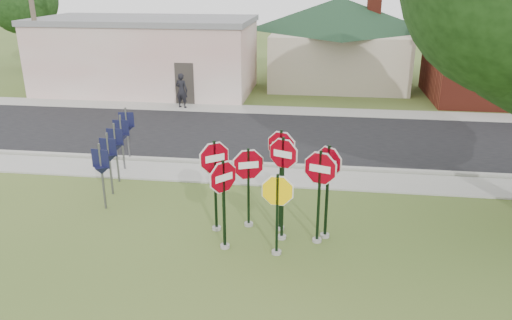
# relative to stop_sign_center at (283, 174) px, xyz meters

# --- Properties ---
(ground) EXTENTS (120.00, 120.00, 0.00)m
(ground) POSITION_rel_stop_sign_center_xyz_m (-0.26, -1.41, -1.81)
(ground) COLOR #3D5720
(ground) RESTS_ON ground
(sidewalk_near) EXTENTS (60.00, 1.60, 0.06)m
(sidewalk_near) POSITION_rel_stop_sign_center_xyz_m (-0.26, 4.09, -1.78)
(sidewalk_near) COLOR gray
(sidewalk_near) RESTS_ON ground
(road) EXTENTS (60.00, 7.00, 0.04)m
(road) POSITION_rel_stop_sign_center_xyz_m (-0.26, 8.59, -1.79)
(road) COLOR black
(road) RESTS_ON ground
(sidewalk_far) EXTENTS (60.00, 1.60, 0.06)m
(sidewalk_far) POSITION_rel_stop_sign_center_xyz_m (-0.26, 12.89, -1.78)
(sidewalk_far) COLOR gray
(sidewalk_far) RESTS_ON ground
(curb) EXTENTS (60.00, 0.20, 0.14)m
(curb) POSITION_rel_stop_sign_center_xyz_m (-0.26, 5.09, -1.74)
(curb) COLOR gray
(curb) RESTS_ON ground
(stop_sign_center) EXTENTS (0.99, 0.42, 2.86)m
(stop_sign_center) POSITION_rel_stop_sign_center_xyz_m (0.00, 0.00, 0.00)
(stop_sign_center) COLOR gray
(stop_sign_center) RESTS_ON ground
(stop_sign_yellow) EXTENTS (1.06, 0.24, 2.21)m
(stop_sign_yellow) POSITION_rel_stop_sign_center_xyz_m (-0.06, -0.78, -0.49)
(stop_sign_yellow) COLOR gray
(stop_sign_yellow) RESTS_ON ground
(stop_sign_left) EXTENTS (0.72, 0.84, 2.45)m
(stop_sign_left) POSITION_rel_stop_sign_center_xyz_m (-1.37, -0.66, -0.29)
(stop_sign_left) COLOR gray
(stop_sign_left) RESTS_ON ground
(stop_sign_right) EXTENTS (1.10, 0.40, 2.59)m
(stop_sign_right) POSITION_rel_stop_sign_center_xyz_m (0.91, -0.04, -0.18)
(stop_sign_right) COLOR gray
(stop_sign_right) RESTS_ON ground
(stop_sign_back_right) EXTENTS (0.99, 0.31, 2.89)m
(stop_sign_back_right) POSITION_rel_stop_sign_center_xyz_m (-0.09, 0.49, 0.01)
(stop_sign_back_right) COLOR gray
(stop_sign_back_right) RESTS_ON ground
(stop_sign_back_left) EXTENTS (1.08, 0.42, 2.35)m
(stop_sign_back_left) POSITION_rel_stop_sign_center_xyz_m (-0.95, 0.59, -0.36)
(stop_sign_back_left) COLOR gray
(stop_sign_back_left) RESTS_ON ground
(stop_sign_far_right) EXTENTS (0.85, 0.65, 2.63)m
(stop_sign_far_right) POSITION_rel_stop_sign_center_xyz_m (1.11, 0.23, -0.17)
(stop_sign_far_right) COLOR gray
(stop_sign_far_right) RESTS_ON ground
(stop_sign_far_left) EXTENTS (0.92, 0.72, 2.62)m
(stop_sign_far_left) POSITION_rel_stop_sign_center_xyz_m (-1.77, 0.25, -0.16)
(stop_sign_far_left) COLOR gray
(stop_sign_far_left) RESTS_ON ground
(route_sign_row) EXTENTS (1.43, 4.63, 2.00)m
(route_sign_row) POSITION_rel_stop_sign_center_xyz_m (-5.66, 3.09, -0.58)
(route_sign_row) COLOR #59595E
(route_sign_row) RESTS_ON ground
(building_stucco) EXTENTS (12.20, 6.20, 4.20)m
(building_stucco) POSITION_rel_stop_sign_center_xyz_m (-9.26, 16.59, 0.34)
(building_stucco) COLOR silver
(building_stucco) RESTS_ON ground
(building_house) EXTENTS (11.60, 11.60, 6.20)m
(building_house) POSITION_rel_stop_sign_center_xyz_m (1.74, 20.59, 1.84)
(building_house) COLOR #B3A88E
(building_house) RESTS_ON ground
(utility_pole_near) EXTENTS (2.20, 0.26, 9.50)m
(utility_pole_near) POSITION_rel_stop_sign_center_xyz_m (-14.26, 13.79, 3.16)
(utility_pole_near) COLOR brown
(utility_pole_near) RESTS_ON ground
(pedestrian) EXTENTS (0.72, 0.55, 1.76)m
(pedestrian) POSITION_rel_stop_sign_center_xyz_m (-6.20, 12.77, -0.86)
(pedestrian) COLOR black
(pedestrian) RESTS_ON sidewalk_far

